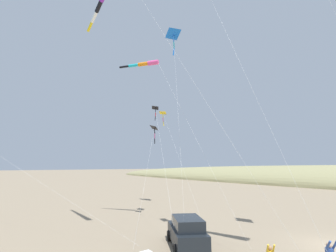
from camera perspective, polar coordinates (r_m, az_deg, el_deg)
name	(u,v)px	position (r m, az deg, el deg)	size (l,w,h in m)	color
ground_plane	(334,246)	(19.85, 34.60, -22.42)	(600.00, 600.00, 0.00)	gray
parked_car	(187,232)	(16.39, 4.51, -23.68)	(3.87, 4.62, 1.85)	black
kite_delta_blue_topmost	(155,128)	(25.88, -3.19, -0.50)	(7.47, 7.99, 9.35)	black
kite_delta_yellow_midlevel	(163,113)	(32.75, -1.16, 3.06)	(6.40, 13.33, 12.37)	yellow
kite_delta_green_low_center	(156,109)	(24.16, -2.96, 4.14)	(4.79, 8.71, 10.94)	black
kite_windsock_small_distant	(144,64)	(25.06, -5.65, 14.39)	(2.58, 12.81, 15.34)	#EF4C93
kite_delta_long_streamer_left	(174,35)	(33.21, 1.38, 20.77)	(8.05, 10.63, 22.34)	blue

